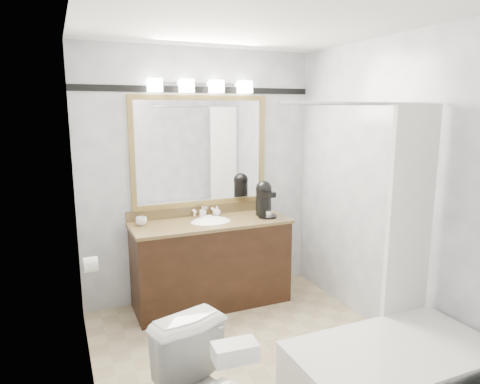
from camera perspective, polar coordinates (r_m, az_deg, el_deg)
name	(u,v)px	position (r m, az deg, el deg)	size (l,w,h in m)	color
room	(256,201)	(3.14, 2.18, -1.23)	(2.42, 2.62, 2.52)	tan
vanity	(211,261)	(4.28, -3.87, -9.18)	(1.53, 0.58, 0.97)	black
mirror	(201,152)	(4.29, -5.25, 5.39)	(1.40, 0.04, 1.10)	olive
vanity_light_bar	(201,86)	(4.22, -5.17, 13.91)	(1.02, 0.14, 0.12)	silver
accent_stripe	(199,90)	(4.28, -5.44, 13.42)	(2.40, 0.01, 0.06)	black
bathtub	(394,369)	(3.12, 19.81, -21.34)	(1.30, 0.75, 1.96)	white
tp_roll	(91,264)	(3.65, -19.30, -9.11)	(0.12, 0.12, 0.11)	white
tissue_box	(235,352)	(2.10, -0.65, -20.53)	(0.21, 0.11, 0.08)	white
coffee_maker	(264,198)	(4.30, 3.24, -0.82)	(0.19, 0.24, 0.36)	black
cup_left	(141,221)	(4.09, -13.02, -3.80)	(0.10, 0.10, 0.08)	white
soap_bottle_a	(203,212)	(4.26, -5.00, -2.70)	(0.05, 0.06, 0.12)	white
soap_bottle_b	(217,211)	(4.35, -3.08, -2.55)	(0.08, 0.08, 0.10)	white
soap_bar	(207,217)	(4.26, -4.43, -3.33)	(0.09, 0.06, 0.03)	beige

